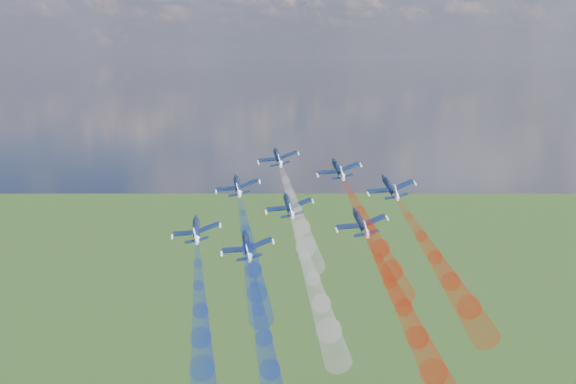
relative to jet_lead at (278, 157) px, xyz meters
The scene contains 16 objects.
jet_lead is the anchor object (origin of this frame).
trail_lead 25.70m from the jet_lead, 47.75° to the right, with size 3.93×40.99×3.93m, color white, non-canonical shape.
jet_inner_left 15.47m from the jet_lead, 88.85° to the right, with size 9.43×11.79×3.14m, color black, non-canonical shape.
trail_inner_left 38.88m from the jet_lead, 62.94° to the right, with size 3.93×40.99×3.93m, color blue, non-canonical shape.
jet_inner_right 17.49m from the jet_lead, 10.37° to the right, with size 9.43×11.79×3.14m, color black, non-canonical shape.
trail_inner_right 40.83m from the jet_lead, 32.43° to the right, with size 3.93×40.99×3.93m, color red, non-canonical shape.
jet_outer_left 32.51m from the jet_lead, 84.49° to the right, with size 9.43×11.79×3.14m, color black, non-canonical shape.
trail_outer_left 55.50m from the jet_lead, 68.22° to the right, with size 3.93×40.99×3.93m, color blue, non-canonical shape.
jet_center_third 24.14m from the jet_lead, 50.15° to the right, with size 9.43×11.79×3.14m, color black, non-canonical shape.
trail_center_third 49.83m from the jet_lead, 48.91° to the right, with size 3.93×40.99×3.93m, color white, non-canonical shape.
jet_outer_right 32.18m from the jet_lead, 13.99° to the right, with size 9.43×11.79×3.14m, color black, non-canonical shape.
trail_outer_right 55.26m from the jet_lead, 28.66° to the right, with size 3.93×40.99×3.93m, color red, non-canonical shape.
jet_rear_left 38.64m from the jet_lead, 63.44° to the right, with size 9.43×11.79×3.14m, color black, non-canonical shape.
trail_rear_left 63.80m from the jet_lead, 57.17° to the right, with size 3.93×40.99×3.93m, color blue, non-canonical shape.
jet_rear_right 38.03m from the jet_lead, 32.52° to the right, with size 9.43×11.79×3.14m, color black, non-canonical shape.
trail_rear_right 63.17m from the jet_lead, 38.59° to the right, with size 3.93×40.99×3.93m, color red, non-canonical shape.
Camera 1 is at (80.41, -133.93, 191.45)m, focal length 43.59 mm.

